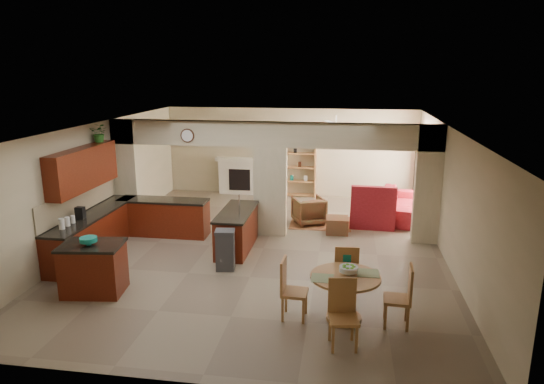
% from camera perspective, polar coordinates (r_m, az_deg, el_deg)
% --- Properties ---
extents(floor, '(10.00, 10.00, 0.00)m').
position_cam_1_polar(floor, '(11.23, -1.00, -6.65)').
color(floor, '#786953').
rests_on(floor, ground).
extents(ceiling, '(10.00, 10.00, 0.00)m').
position_cam_1_polar(ceiling, '(10.55, -1.07, 7.69)').
color(ceiling, white).
rests_on(ceiling, wall_back).
extents(wall_back, '(8.00, 0.00, 8.00)m').
position_cam_1_polar(wall_back, '(15.66, 2.09, 4.70)').
color(wall_back, '#C5B390').
rests_on(wall_back, floor).
extents(wall_front, '(8.00, 0.00, 8.00)m').
position_cam_1_polar(wall_front, '(6.21, -9.05, -10.86)').
color(wall_front, '#C5B390').
rests_on(wall_front, floor).
extents(wall_left, '(0.00, 10.00, 10.00)m').
position_cam_1_polar(wall_left, '(12.13, -20.00, 0.98)').
color(wall_left, '#C5B390').
rests_on(wall_left, floor).
extents(wall_right, '(0.00, 10.00, 10.00)m').
position_cam_1_polar(wall_right, '(10.88, 20.20, -0.50)').
color(wall_right, '#C5B390').
rests_on(wall_right, floor).
extents(partition_left_pier, '(0.60, 0.25, 2.80)m').
position_cam_1_polar(partition_left_pier, '(12.86, -16.72, 1.97)').
color(partition_left_pier, '#C5B390').
rests_on(partition_left_pier, floor).
extents(partition_center_pier, '(0.80, 0.25, 2.20)m').
position_cam_1_polar(partition_center_pier, '(11.84, -0.20, 0.05)').
color(partition_center_pier, '#C5B390').
rests_on(partition_center_pier, floor).
extents(partition_right_pier, '(0.60, 0.25, 2.80)m').
position_cam_1_polar(partition_right_pier, '(11.78, 17.87, 0.79)').
color(partition_right_pier, '#C5B390').
rests_on(partition_right_pier, floor).
extents(partition_header, '(8.00, 0.25, 0.60)m').
position_cam_1_polar(partition_header, '(11.57, -0.21, 6.79)').
color(partition_header, '#C5B390').
rests_on(partition_header, partition_center_pier).
extents(kitchen_counter, '(2.52, 3.29, 1.48)m').
position_cam_1_polar(kitchen_counter, '(11.83, -17.02, -3.81)').
color(kitchen_counter, '#451308').
rests_on(kitchen_counter, floor).
extents(upper_cabinets, '(0.35, 2.40, 0.90)m').
position_cam_1_polar(upper_cabinets, '(11.26, -21.34, 2.59)').
color(upper_cabinets, '#451308').
rests_on(upper_cabinets, wall_left).
extents(peninsula, '(0.70, 1.85, 0.91)m').
position_cam_1_polar(peninsula, '(11.08, -4.18, -4.46)').
color(peninsula, '#451308').
rests_on(peninsula, floor).
extents(wall_clock, '(0.34, 0.03, 0.34)m').
position_cam_1_polar(wall_clock, '(11.91, -9.93, 6.55)').
color(wall_clock, '#472717').
rests_on(wall_clock, partition_header).
extents(rug, '(1.60, 1.30, 0.01)m').
position_cam_1_polar(rug, '(13.08, 5.77, -3.62)').
color(rug, '#925C35').
rests_on(rug, floor).
extents(fireplace, '(1.60, 0.35, 1.20)m').
position_cam_1_polar(fireplace, '(15.91, -3.74, 1.95)').
color(fireplace, beige).
rests_on(fireplace, floor).
extents(shelving_unit, '(1.00, 0.32, 1.80)m').
position_cam_1_polar(shelving_unit, '(15.54, 3.28, 2.73)').
color(shelving_unit, '#A37738').
rests_on(shelving_unit, floor).
extents(window_a, '(0.02, 0.90, 1.90)m').
position_cam_1_polar(window_a, '(13.12, 18.12, 1.21)').
color(window_a, white).
rests_on(window_a, wall_right).
extents(window_b, '(0.02, 0.90, 1.90)m').
position_cam_1_polar(window_b, '(14.77, 17.11, 2.69)').
color(window_b, white).
rests_on(window_b, wall_right).
extents(glazed_door, '(0.02, 0.70, 2.10)m').
position_cam_1_polar(glazed_door, '(13.97, 17.54, 1.39)').
color(glazed_door, white).
rests_on(glazed_door, wall_right).
extents(drape_a_left, '(0.10, 0.28, 2.30)m').
position_cam_1_polar(drape_a_left, '(12.54, 18.36, 0.60)').
color(drape_a_left, '#3D1A18').
rests_on(drape_a_left, wall_right).
extents(drape_a_right, '(0.10, 0.28, 2.30)m').
position_cam_1_polar(drape_a_right, '(13.69, 17.57, 1.78)').
color(drape_a_right, '#3D1A18').
rests_on(drape_a_right, wall_right).
extents(drape_b_left, '(0.10, 0.28, 2.30)m').
position_cam_1_polar(drape_b_left, '(14.18, 17.28, 2.21)').
color(drape_b_left, '#3D1A18').
rests_on(drape_b_left, wall_right).
extents(drape_b_right, '(0.10, 0.28, 2.30)m').
position_cam_1_polar(drape_b_right, '(15.34, 16.66, 3.15)').
color(drape_b_right, '#3D1A18').
rests_on(drape_b_right, wall_right).
extents(ceiling_fan, '(1.00, 1.00, 0.10)m').
position_cam_1_polar(ceiling_fan, '(13.41, 7.55, 7.97)').
color(ceiling_fan, white).
rests_on(ceiling_fan, ceiling).
extents(kitchen_island, '(1.19, 0.92, 0.95)m').
position_cam_1_polar(kitchen_island, '(9.54, -20.26, -8.42)').
color(kitchen_island, '#451308').
rests_on(kitchen_island, floor).
extents(teal_bowl, '(0.31, 0.31, 0.14)m').
position_cam_1_polar(teal_bowl, '(9.31, -20.78, -5.42)').
color(teal_bowl, '#127F70').
rests_on(teal_bowl, kitchen_island).
extents(trash_can, '(0.41, 0.36, 0.78)m').
position_cam_1_polar(trash_can, '(10.02, -5.52, -6.98)').
color(trash_can, '#313134').
rests_on(trash_can, floor).
extents(dining_table, '(1.14, 1.14, 0.78)m').
position_cam_1_polar(dining_table, '(8.12, 8.57, -11.41)').
color(dining_table, '#A37738').
rests_on(dining_table, floor).
extents(fruit_bowl, '(0.31, 0.31, 0.16)m').
position_cam_1_polar(fruit_bowl, '(8.02, 9.00, -9.05)').
color(fruit_bowl, '#5CB627').
rests_on(fruit_bowl, dining_table).
extents(sofa, '(2.59, 1.38, 0.72)m').
position_cam_1_polar(sofa, '(13.93, 14.68, -1.38)').
color(sofa, maroon).
rests_on(sofa, floor).
extents(chaise, '(1.16, 0.95, 0.46)m').
position_cam_1_polar(chaise, '(13.04, 11.66, -2.87)').
color(chaise, maroon).
rests_on(chaise, floor).
extents(armchair, '(1.02, 1.03, 0.71)m').
position_cam_1_polar(armchair, '(12.92, 4.36, -2.17)').
color(armchair, maroon).
rests_on(armchair, floor).
extents(ottoman, '(0.57, 0.57, 0.40)m').
position_cam_1_polar(ottoman, '(12.30, 7.65, -3.88)').
color(ottoman, maroon).
rests_on(ottoman, floor).
extents(plant, '(0.43, 0.39, 0.43)m').
position_cam_1_polar(plant, '(11.87, -19.64, 6.56)').
color(plant, '#165115').
rests_on(plant, upper_cabinets).
extents(chair_north, '(0.45, 0.45, 1.02)m').
position_cam_1_polar(chair_north, '(8.80, 8.69, -9.05)').
color(chair_north, '#A37738').
rests_on(chair_north, floor).
extents(chair_east, '(0.44, 0.44, 1.02)m').
position_cam_1_polar(chair_east, '(8.11, 15.15, -11.51)').
color(chair_east, '#A37738').
rests_on(chair_east, floor).
extents(chair_south, '(0.49, 0.49, 1.02)m').
position_cam_1_polar(chair_south, '(7.45, 8.33, -13.57)').
color(chair_south, '#A37738').
rests_on(chair_south, floor).
extents(chair_west, '(0.44, 0.44, 1.02)m').
position_cam_1_polar(chair_west, '(8.10, 2.08, -11.04)').
color(chair_west, '#A37738').
rests_on(chair_west, floor).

